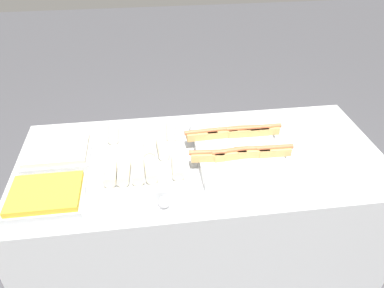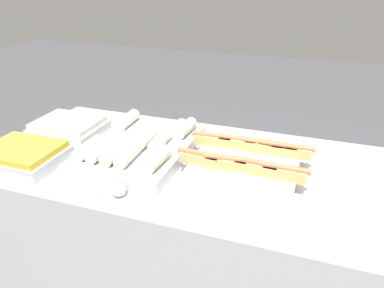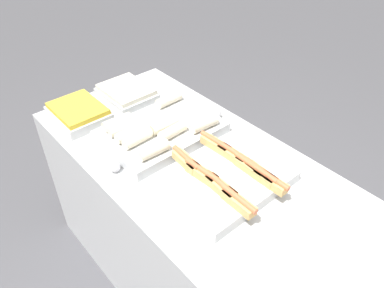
{
  "view_description": "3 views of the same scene",
  "coord_description": "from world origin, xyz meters",
  "px_view_note": "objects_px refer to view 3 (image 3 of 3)",
  "views": [
    {
      "loc": [
        -0.23,
        -1.36,
        1.91
      ],
      "look_at": [
        -0.05,
        0.0,
        0.96
      ],
      "focal_mm": 35.0,
      "sensor_mm": 36.0,
      "label": 1
    },
    {
      "loc": [
        0.38,
        -1.2,
        1.57
      ],
      "look_at": [
        -0.05,
        0.0,
        0.96
      ],
      "focal_mm": 35.0,
      "sensor_mm": 36.0,
      "label": 2
    },
    {
      "loc": [
        0.9,
        -0.82,
        1.94
      ],
      "look_at": [
        -0.05,
        0.0,
        0.96
      ],
      "focal_mm": 35.0,
      "sensor_mm": 36.0,
      "label": 3
    }
  ],
  "objects_px": {
    "tray_side_front": "(79,113)",
    "tray_side_back": "(127,94)",
    "tray_hotdogs": "(227,177)",
    "serving_spoon_near": "(113,166)",
    "tray_wraps": "(160,131)",
    "serving_spoon_far": "(215,113)"
  },
  "relations": [
    {
      "from": "tray_side_front",
      "to": "tray_side_back",
      "type": "distance_m",
      "value": 0.28
    },
    {
      "from": "tray_wraps",
      "to": "tray_side_back",
      "type": "relative_size",
      "value": 1.83
    },
    {
      "from": "serving_spoon_near",
      "to": "tray_side_front",
      "type": "bearing_deg",
      "value": 170.52
    },
    {
      "from": "tray_wraps",
      "to": "serving_spoon_near",
      "type": "bearing_deg",
      "value": -79.17
    },
    {
      "from": "tray_side_back",
      "to": "tray_wraps",
      "type": "bearing_deg",
      "value": -10.28
    },
    {
      "from": "tray_side_back",
      "to": "serving_spoon_near",
      "type": "xyz_separation_m",
      "value": [
        0.44,
        -0.36,
        -0.01
      ]
    },
    {
      "from": "tray_side_front",
      "to": "tray_side_back",
      "type": "height_order",
      "value": "same"
    },
    {
      "from": "serving_spoon_near",
      "to": "serving_spoon_far",
      "type": "distance_m",
      "value": 0.6
    },
    {
      "from": "serving_spoon_near",
      "to": "serving_spoon_far",
      "type": "height_order",
      "value": "same"
    },
    {
      "from": "tray_hotdogs",
      "to": "tray_side_back",
      "type": "bearing_deg",
      "value": 176.07
    },
    {
      "from": "tray_side_front",
      "to": "tray_side_back",
      "type": "xyz_separation_m",
      "value": [
        0.0,
        0.28,
        0.0
      ]
    },
    {
      "from": "tray_hotdogs",
      "to": "tray_wraps",
      "type": "relative_size",
      "value": 0.9
    },
    {
      "from": "tray_side_front",
      "to": "tray_wraps",
      "type": "bearing_deg",
      "value": 29.05
    },
    {
      "from": "tray_side_front",
      "to": "serving_spoon_near",
      "type": "relative_size",
      "value": 1.38
    },
    {
      "from": "tray_hotdogs",
      "to": "serving_spoon_near",
      "type": "relative_size",
      "value": 2.27
    },
    {
      "from": "tray_wraps",
      "to": "tray_side_back",
      "type": "height_order",
      "value": "tray_wraps"
    },
    {
      "from": "tray_hotdogs",
      "to": "serving_spoon_near",
      "type": "distance_m",
      "value": 0.48
    },
    {
      "from": "tray_wraps",
      "to": "serving_spoon_far",
      "type": "height_order",
      "value": "tray_wraps"
    },
    {
      "from": "tray_hotdogs",
      "to": "serving_spoon_near",
      "type": "bearing_deg",
      "value": -141.06
    },
    {
      "from": "tray_hotdogs",
      "to": "serving_spoon_far",
      "type": "xyz_separation_m",
      "value": [
        -0.38,
        0.3,
        -0.01
      ]
    },
    {
      "from": "tray_hotdogs",
      "to": "tray_side_front",
      "type": "xyz_separation_m",
      "value": [
        -0.81,
        -0.23,
        -0.0
      ]
    },
    {
      "from": "tray_side_back",
      "to": "serving_spoon_far",
      "type": "distance_m",
      "value": 0.5
    }
  ]
}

